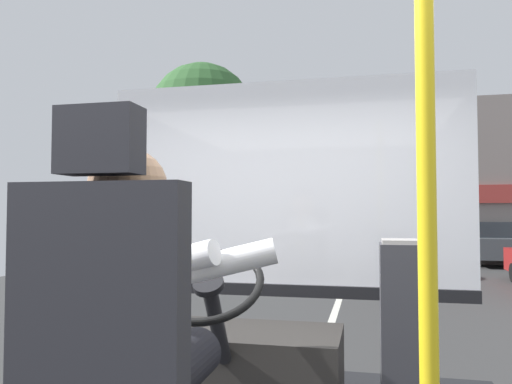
% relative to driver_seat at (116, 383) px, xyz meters
% --- Properties ---
extents(ground, '(18.00, 44.00, 0.06)m').
position_rel_driver_seat_xyz_m(ground, '(0.12, 9.25, -1.23)').
color(ground, '#373737').
extents(driver_seat, '(0.48, 0.48, 1.31)m').
position_rel_driver_seat_xyz_m(driver_seat, '(0.00, 0.00, 0.00)').
color(driver_seat, black).
rests_on(driver_seat, bus_floor).
extents(bus_driver, '(0.79, 0.54, 0.77)m').
position_rel_driver_seat_xyz_m(bus_driver, '(-0.00, 0.12, 0.18)').
color(bus_driver, black).
rests_on(bus_driver, driver_seat).
extents(steering_console, '(1.10, 1.03, 0.87)m').
position_rel_driver_seat_xyz_m(steering_console, '(-0.00, 1.33, -0.34)').
color(steering_console, '#282623').
rests_on(steering_console, bus_floor).
extents(handrail_pole, '(0.04, 0.04, 2.03)m').
position_rel_driver_seat_xyz_m(handrail_pole, '(0.82, -0.08, 0.46)').
color(handrail_pole, yellow).
rests_on(handrail_pole, bus_floor).
extents(fare_box, '(0.23, 0.25, 0.90)m').
position_rel_driver_seat_xyz_m(fare_box, '(0.86, 1.24, -0.11)').
color(fare_box, '#333338').
rests_on(fare_box, bus_floor).
extents(windshield_panel, '(2.50, 0.08, 1.48)m').
position_rel_driver_seat_xyz_m(windshield_panel, '(0.12, 2.07, 0.49)').
color(windshield_panel, white).
extents(street_tree, '(2.90, 2.90, 5.85)m').
position_rel_driver_seat_xyz_m(street_tree, '(-3.79, 11.72, 3.17)').
color(street_tree, '#4C3828').
rests_on(street_tree, ground).
extents(shop_building, '(11.88, 4.90, 5.61)m').
position_rel_driver_seat_xyz_m(shop_building, '(5.78, 18.68, 1.60)').
color(shop_building, gray).
rests_on(shop_building, ground).
extents(parked_car_charcoal, '(1.90, 4.45, 1.41)m').
position_rel_driver_seat_xyz_m(parked_car_charcoal, '(4.86, 16.99, -0.48)').
color(parked_car_charcoal, '#474C51').
rests_on(parked_car_charcoal, ground).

